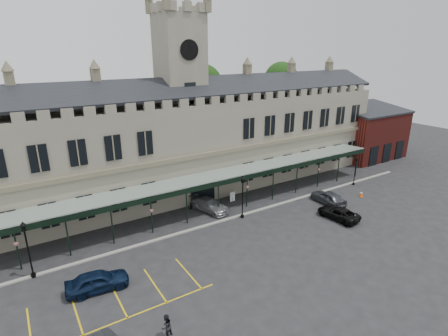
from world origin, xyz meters
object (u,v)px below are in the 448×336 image
clock_tower (181,91)px  station_building (183,144)px  lamp_post_left (27,245)px  lamp_post_mid (243,193)px  lamp_post_right (355,168)px  car_taxi (209,205)px  car_van (338,213)px  person_b (166,326)px  car_right_a (328,197)px  traffic_cone (361,194)px  sign_board (232,197)px  car_left_a (97,281)px

clock_tower → station_building: bearing=-90.0°
lamp_post_left → lamp_post_mid: 21.06m
lamp_post_right → car_taxi: (-21.29, 3.54, -1.71)m
car_taxi → car_van: 14.66m
station_building → person_b: size_ratio=34.76×
station_building → lamp_post_left: bearing=-151.4°
car_van → car_right_a: (2.17, 3.43, 0.14)m
clock_tower → lamp_post_mid: 15.03m
traffic_cone → car_van: size_ratio=0.16×
clock_tower → traffic_cone: 26.44m
traffic_cone → person_b: 31.68m
clock_tower → sign_board: clock_tower is taller
traffic_cone → lamp_post_left: bearing=174.4°
lamp_post_mid → car_taxi: size_ratio=0.98×
car_left_a → car_right_a: 28.05m
sign_board → lamp_post_left: bearing=-171.2°
clock_tower → lamp_post_mid: (1.84, -10.93, -10.15)m
clock_tower → lamp_post_mid: clock_tower is taller
lamp_post_mid → car_left_a: (-16.84, -4.21, -2.15)m
lamp_post_mid → lamp_post_left: bearing=179.0°
lamp_post_mid → traffic_cone: (16.45, -3.29, -2.59)m
traffic_cone → sign_board: 16.75m
sign_board → car_taxi: size_ratio=0.24×
lamp_post_left → traffic_cone: bearing=-5.6°
sign_board → car_left_a: 20.23m
car_left_a → car_taxi: (14.58, 7.70, -0.08)m
traffic_cone → car_van: car_van is taller
traffic_cone → car_right_a: bearing=171.4°
traffic_cone → clock_tower: bearing=142.1°
station_building → person_b: (-12.30, -22.37, -5.60)m
lamp_post_right → car_right_a: 8.41m
lamp_post_right → sign_board: (-17.52, 4.35, -1.86)m
lamp_post_left → car_left_a: 6.61m
clock_tower → car_van: size_ratio=5.17×
station_building → lamp_post_mid: station_building is taller
lamp_post_mid → car_right_a: size_ratio=1.05×
lamp_post_right → car_right_a: size_ratio=0.87×
station_building → clock_tower: 6.64m
lamp_post_mid → sign_board: size_ratio=4.06×
sign_board → car_right_a: bearing=-36.2°
station_building → lamp_post_right: station_building is taller
lamp_post_left → sign_board: (22.56, 3.95, -2.48)m
traffic_cone → car_taxi: car_taxi is taller
person_b → lamp_post_right: bearing=176.2°
lamp_post_right → traffic_cone: (-2.59, -3.24, -2.09)m
lamp_post_right → car_taxi: 21.65m
traffic_cone → sign_board: sign_board is taller
lamp_post_right → lamp_post_left: bearing=179.4°
sign_board → person_b: person_b is taller
station_building → clock_tower: clock_tower is taller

